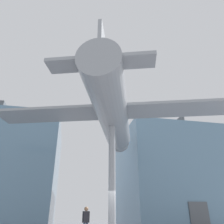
# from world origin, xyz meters

# --- Properties ---
(glass_pavilion_left) EXTENTS (10.57, 11.42, 10.73)m
(glass_pavilion_left) POSITION_xyz_m (-8.93, 11.83, 5.07)
(glass_pavilion_left) COLOR #60849E
(glass_pavilion_left) RESTS_ON ground_plane
(glass_pavilion_right) EXTENTS (10.57, 11.42, 10.73)m
(glass_pavilion_right) POSITION_xyz_m (8.93, 11.83, 5.07)
(glass_pavilion_right) COLOR #60849E
(glass_pavilion_right) RESTS_ON ground_plane
(support_pylon_central) EXTENTS (0.40, 0.40, 6.40)m
(support_pylon_central) POSITION_xyz_m (0.00, 0.00, 3.20)
(support_pylon_central) COLOR #999EA3
(support_pylon_central) RESTS_ON ground_plane
(suspended_airplane) EXTENTS (15.42, 13.08, 3.33)m
(suspended_airplane) POSITION_xyz_m (0.10, 0.33, 7.43)
(suspended_airplane) COLOR #93999E
(suspended_airplane) RESTS_ON support_pylon_central
(visitor_person) EXTENTS (0.45, 0.35, 1.75)m
(visitor_person) POSITION_xyz_m (-1.17, 2.46, 1.02)
(visitor_person) COLOR #2D3D56
(visitor_person) RESTS_ON ground_plane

